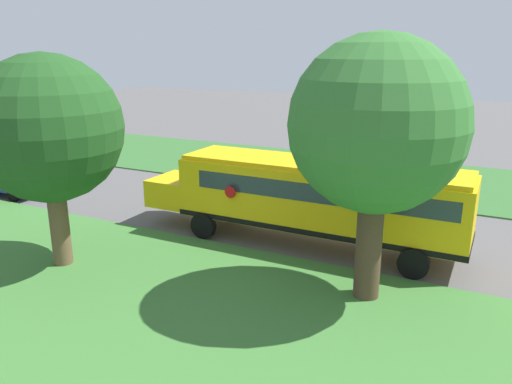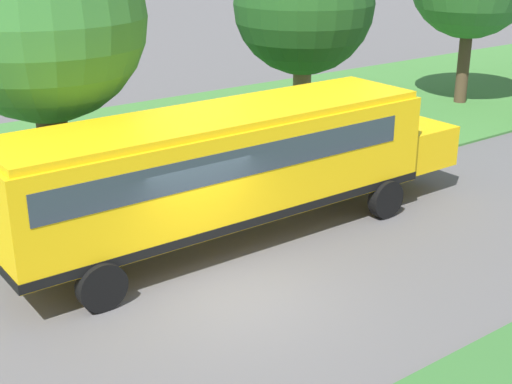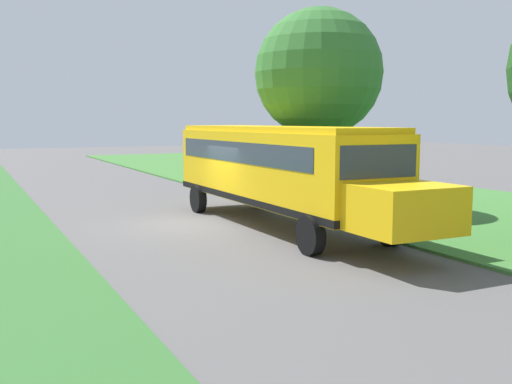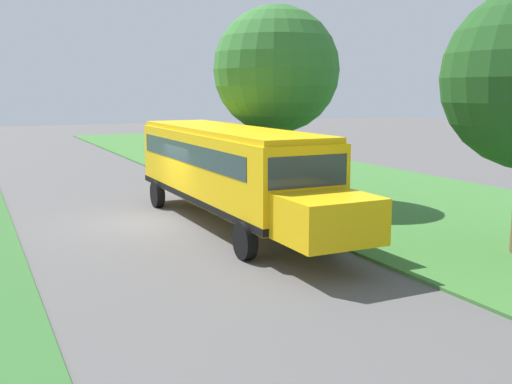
{
  "view_description": "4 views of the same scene",
  "coord_description": "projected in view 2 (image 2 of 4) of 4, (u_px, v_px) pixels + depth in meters",
  "views": [
    {
      "loc": [
        -18.94,
        -4.42,
        7.04
      ],
      "look_at": [
        -0.85,
        4.68,
        1.24
      ],
      "focal_mm": 35.0,
      "sensor_mm": 36.0,
      "label": 1
    },
    {
      "loc": [
        10.5,
        -7.26,
        7.09
      ],
      "look_at": [
        -1.4,
        1.59,
        1.5
      ],
      "focal_mm": 50.0,
      "sensor_mm": 36.0,
      "label": 2
    },
    {
      "loc": [
        6.51,
        18.07,
        3.32
      ],
      "look_at": [
        -1.66,
        1.45,
        1.12
      ],
      "focal_mm": 42.0,
      "sensor_mm": 36.0,
      "label": 3
    },
    {
      "loc": [
        5.13,
        19.22,
        4.34
      ],
      "look_at": [
        -1.2,
        6.1,
        1.86
      ],
      "focal_mm": 42.0,
      "sensor_mm": 36.0,
      "label": 4
    }
  ],
  "objects": [
    {
      "name": "oak_tree_beside_bus",
      "position": [
        45.0,
        14.0,
        16.13
      ],
      "size": [
        4.82,
        4.82,
        7.52
      ],
      "color": "#4C3826",
      "rests_on": "ground"
    },
    {
      "name": "ground_plane",
      "position": [
        234.0,
        297.0,
        14.44
      ],
      "size": [
        120.0,
        120.0,
        0.0
      ],
      "primitive_type": "plane",
      "color": "#565454"
    },
    {
      "name": "school_bus",
      "position": [
        232.0,
        162.0,
        16.48
      ],
      "size": [
        2.85,
        12.42,
        3.16
      ],
      "color": "yellow",
      "rests_on": "ground"
    },
    {
      "name": "oak_tree_roadside_mid",
      "position": [
        302.0,
        2.0,
        23.56
      ],
      "size": [
        4.68,
        4.68,
        6.99
      ],
      "color": "brown",
      "rests_on": "ground"
    },
    {
      "name": "grass_verge",
      "position": [
        48.0,
        168.0,
        21.94
      ],
      "size": [
        12.0,
        80.0,
        0.08
      ],
      "primitive_type": "cube",
      "color": "#3D7533",
      "rests_on": "ground"
    }
  ]
}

